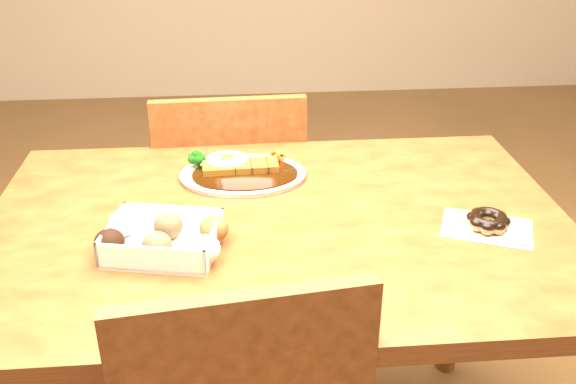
{
  "coord_description": "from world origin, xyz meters",
  "views": [
    {
      "loc": [
        -0.08,
        -1.14,
        1.41
      ],
      "look_at": [
        0.02,
        0.01,
        0.81
      ],
      "focal_mm": 40.0,
      "sensor_mm": 36.0,
      "label": 1
    }
  ],
  "objects": [
    {
      "name": "donut_box",
      "position": [
        -0.22,
        -0.1,
        0.78
      ],
      "size": [
        0.25,
        0.19,
        0.06
      ],
      "rotation": [
        0.0,
        0.0,
        -0.2
      ],
      "color": "white",
      "rests_on": "table"
    },
    {
      "name": "pon_de_ring",
      "position": [
        0.41,
        -0.07,
        0.77
      ],
      "size": [
        0.21,
        0.18,
        0.03
      ],
      "rotation": [
        0.0,
        0.0,
        -0.39
      ],
      "color": "silver",
      "rests_on": "table"
    },
    {
      "name": "katsu_curry_plate",
      "position": [
        -0.07,
        0.2,
        0.76
      ],
      "size": [
        0.29,
        0.21,
        0.06
      ],
      "rotation": [
        0.0,
        0.0,
        -0.02
      ],
      "color": "white",
      "rests_on": "table"
    },
    {
      "name": "table",
      "position": [
        0.0,
        0.0,
        0.65
      ],
      "size": [
        1.2,
        0.8,
        0.75
      ],
      "color": "#552911",
      "rests_on": "ground"
    },
    {
      "name": "chair_far",
      "position": [
        -0.1,
        0.53,
        0.48
      ],
      "size": [
        0.43,
        0.43,
        0.87
      ],
      "rotation": [
        0.0,
        0.0,
        3.18
      ],
      "color": "#552911",
      "rests_on": "ground"
    }
  ]
}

